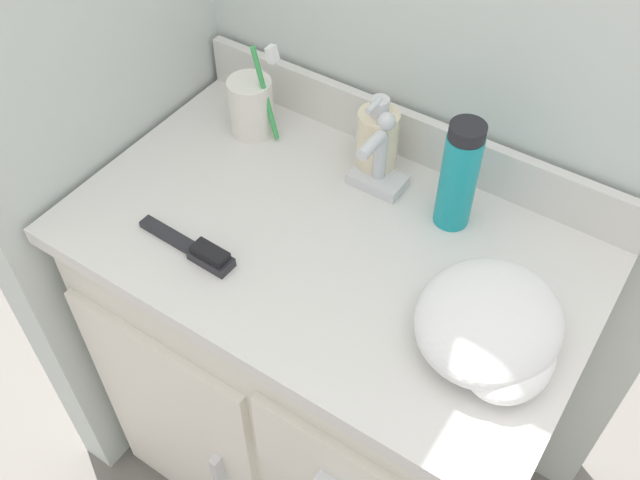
# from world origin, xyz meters

# --- Properties ---
(ground_plane) EXTENTS (6.00, 6.00, 0.00)m
(ground_plane) POSITION_xyz_m (0.00, 0.00, 0.00)
(ground_plane) COLOR slate
(vanity) EXTENTS (0.82, 0.51, 0.79)m
(vanity) POSITION_xyz_m (-0.00, -0.00, 0.41)
(vanity) COLOR silver
(vanity) RESTS_ON ground_plane
(backsplash) EXTENTS (0.82, 0.02, 0.09)m
(backsplash) POSITION_xyz_m (0.00, 0.24, 0.84)
(backsplash) COLOR silver
(backsplash) RESTS_ON vanity
(sink_faucet) EXTENTS (0.09, 0.09, 0.14)m
(sink_faucet) POSITION_xyz_m (0.00, 0.15, 0.84)
(sink_faucet) COLOR silver
(sink_faucet) RESTS_ON vanity
(toothbrush_cup) EXTENTS (0.10, 0.08, 0.19)m
(toothbrush_cup) POSITION_xyz_m (-0.26, 0.15, 0.85)
(toothbrush_cup) COLOR white
(toothbrush_cup) RESTS_ON vanity
(soap_dispenser) EXTENTS (0.07, 0.07, 0.15)m
(soap_dispenser) POSITION_xyz_m (-0.02, 0.17, 0.86)
(soap_dispenser) COLOR beige
(soap_dispenser) RESTS_ON vanity
(shaving_cream_can) EXTENTS (0.06, 0.06, 0.19)m
(shaving_cream_can) POSITION_xyz_m (0.14, 0.14, 0.89)
(shaving_cream_can) COLOR teal
(shaving_cream_can) RESTS_ON vanity
(hairbrush) EXTENTS (0.17, 0.04, 0.03)m
(hairbrush) POSITION_xyz_m (-0.15, -0.14, 0.80)
(hairbrush) COLOR #232328
(hairbrush) RESTS_ON vanity
(hand_towel) EXTENTS (0.20, 0.22, 0.08)m
(hand_towel) POSITION_xyz_m (0.29, -0.04, 0.83)
(hand_towel) COLOR white
(hand_towel) RESTS_ON vanity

